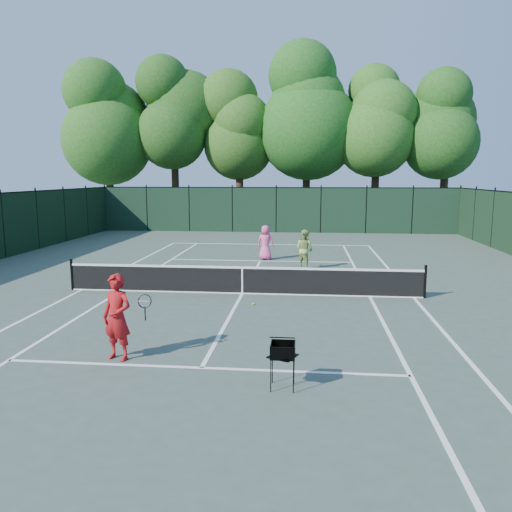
# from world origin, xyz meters

# --- Properties ---
(ground) EXTENTS (90.00, 90.00, 0.00)m
(ground) POSITION_xyz_m (0.00, 0.00, 0.00)
(ground) COLOR #404E44
(ground) RESTS_ON ground
(sideline_doubles_left) EXTENTS (0.10, 23.77, 0.01)m
(sideline_doubles_left) POSITION_xyz_m (-5.49, 0.00, 0.00)
(sideline_doubles_left) COLOR white
(sideline_doubles_left) RESTS_ON ground
(sideline_doubles_right) EXTENTS (0.10, 23.77, 0.01)m
(sideline_doubles_right) POSITION_xyz_m (5.49, 0.00, 0.00)
(sideline_doubles_right) COLOR white
(sideline_doubles_right) RESTS_ON ground
(sideline_singles_left) EXTENTS (0.10, 23.77, 0.01)m
(sideline_singles_left) POSITION_xyz_m (-4.12, 0.00, 0.00)
(sideline_singles_left) COLOR white
(sideline_singles_left) RESTS_ON ground
(sideline_singles_right) EXTENTS (0.10, 23.77, 0.01)m
(sideline_singles_right) POSITION_xyz_m (4.12, 0.00, 0.00)
(sideline_singles_right) COLOR white
(sideline_singles_right) RESTS_ON ground
(baseline_far) EXTENTS (10.97, 0.10, 0.01)m
(baseline_far) POSITION_xyz_m (0.00, 11.88, 0.00)
(baseline_far) COLOR white
(baseline_far) RESTS_ON ground
(service_line_near) EXTENTS (8.23, 0.10, 0.01)m
(service_line_near) POSITION_xyz_m (0.00, -6.40, 0.00)
(service_line_near) COLOR white
(service_line_near) RESTS_ON ground
(service_line_far) EXTENTS (8.23, 0.10, 0.01)m
(service_line_far) POSITION_xyz_m (0.00, 6.40, 0.00)
(service_line_far) COLOR white
(service_line_far) RESTS_ON ground
(center_service_line) EXTENTS (0.10, 12.80, 0.01)m
(center_service_line) POSITION_xyz_m (0.00, 0.00, 0.00)
(center_service_line) COLOR white
(center_service_line) RESTS_ON ground
(tennis_net) EXTENTS (11.69, 0.09, 1.06)m
(tennis_net) POSITION_xyz_m (0.00, 0.00, 0.48)
(tennis_net) COLOR black
(tennis_net) RESTS_ON ground
(fence_far) EXTENTS (24.00, 0.05, 3.00)m
(fence_far) POSITION_xyz_m (0.00, 18.00, 1.50)
(fence_far) COLOR black
(fence_far) RESTS_ON ground
(tree_0) EXTENTS (6.40, 6.40, 13.14)m
(tree_0) POSITION_xyz_m (-13.00, 21.50, 8.16)
(tree_0) COLOR black
(tree_0) RESTS_ON ground
(tree_1) EXTENTS (6.80, 6.80, 13.98)m
(tree_1) POSITION_xyz_m (-8.00, 22.00, 8.69)
(tree_1) COLOR black
(tree_1) RESTS_ON ground
(tree_2) EXTENTS (6.00, 6.00, 12.40)m
(tree_2) POSITION_xyz_m (-3.00, 21.80, 7.73)
(tree_2) COLOR black
(tree_2) RESTS_ON ground
(tree_3) EXTENTS (7.00, 7.00, 14.45)m
(tree_3) POSITION_xyz_m (2.00, 22.30, 9.01)
(tree_3) COLOR black
(tree_3) RESTS_ON ground
(tree_4) EXTENTS (6.20, 6.20, 12.97)m
(tree_4) POSITION_xyz_m (7.00, 21.60, 8.14)
(tree_4) COLOR black
(tree_4) RESTS_ON ground
(tree_5) EXTENTS (5.80, 5.80, 12.23)m
(tree_5) POSITION_xyz_m (12.00, 22.10, 7.71)
(tree_5) COLOR black
(tree_5) RESTS_ON ground
(coach) EXTENTS (1.07, 0.62, 1.83)m
(coach) POSITION_xyz_m (-1.84, -6.09, 0.92)
(coach) COLOR #A71316
(coach) RESTS_ON ground
(player_pink) EXTENTS (0.86, 0.65, 1.59)m
(player_pink) POSITION_xyz_m (0.21, 6.76, 0.79)
(player_pink) COLOR #E7518B
(player_pink) RESTS_ON ground
(player_green) EXTENTS (1.02, 0.99, 1.65)m
(player_green) POSITION_xyz_m (2.00, 4.58, 0.83)
(player_green) COLOR #92B259
(player_green) RESTS_ON ground
(ball_hopper) EXTENTS (0.59, 0.59, 0.85)m
(ball_hopper) POSITION_xyz_m (1.67, -7.19, 0.71)
(ball_hopper) COLOR black
(ball_hopper) RESTS_ON ground
(loose_ball_near_cart) EXTENTS (0.07, 0.07, 0.07)m
(loose_ball_near_cart) POSITION_xyz_m (1.37, -5.33, 0.03)
(loose_ball_near_cart) COLOR #AACB29
(loose_ball_near_cart) RESTS_ON ground
(loose_ball_midcourt) EXTENTS (0.07, 0.07, 0.07)m
(loose_ball_midcourt) POSITION_xyz_m (0.51, -1.38, 0.03)
(loose_ball_midcourt) COLOR #C5D82C
(loose_ball_midcourt) RESTS_ON ground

